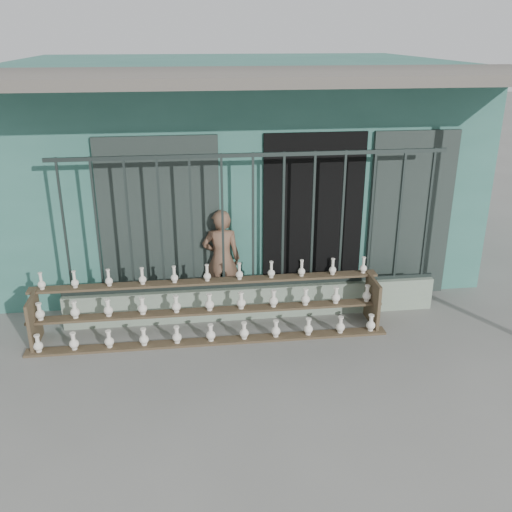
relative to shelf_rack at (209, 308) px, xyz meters
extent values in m
plane|color=slate|center=(0.61, -0.89, -0.36)|extent=(60.00, 60.00, 0.00)
cube|color=#336D60|center=(0.61, 3.41, 1.24)|extent=(7.00, 5.00, 3.20)
cube|color=black|center=(1.51, 0.93, 0.84)|extent=(1.40, 0.12, 2.40)
cube|color=#202B27|center=(-0.59, 0.89, 0.84)|extent=(1.60, 0.08, 2.40)
cube|color=#202B27|center=(2.91, 0.89, 0.84)|extent=(1.20, 0.08, 2.40)
cube|color=#59544C|center=(0.61, 0.31, 2.79)|extent=(7.40, 2.00, 0.12)
cube|color=gray|center=(0.61, 0.41, -0.13)|extent=(5.00, 0.20, 0.45)
cube|color=#283330|center=(-1.74, 0.41, 0.99)|extent=(0.03, 0.03, 1.80)
cube|color=#283330|center=(-1.34, 0.41, 0.99)|extent=(0.03, 0.03, 1.80)
cube|color=#283330|center=(-0.95, 0.41, 0.99)|extent=(0.03, 0.03, 1.80)
cube|color=#283330|center=(-0.56, 0.41, 0.99)|extent=(0.03, 0.03, 1.80)
cube|color=#283330|center=(-0.17, 0.41, 0.99)|extent=(0.03, 0.03, 1.80)
cube|color=#283330|center=(0.22, 0.41, 0.99)|extent=(0.03, 0.03, 1.80)
cube|color=#283330|center=(0.61, 0.41, 0.99)|extent=(0.03, 0.03, 1.80)
cube|color=#283330|center=(1.01, 0.41, 0.99)|extent=(0.03, 0.03, 1.80)
cube|color=#283330|center=(1.40, 0.41, 0.99)|extent=(0.03, 0.03, 1.80)
cube|color=#283330|center=(1.79, 0.41, 0.99)|extent=(0.03, 0.03, 1.80)
cube|color=#283330|center=(2.18, 0.41, 0.99)|extent=(0.03, 0.03, 1.80)
cube|color=#283330|center=(2.57, 0.41, 0.99)|extent=(0.03, 0.03, 1.80)
cube|color=#283330|center=(2.96, 0.41, 0.99)|extent=(0.03, 0.03, 1.80)
cube|color=#283330|center=(0.61, 0.41, 1.86)|extent=(5.00, 0.04, 0.05)
cube|color=#283330|center=(0.61, 0.41, 0.12)|extent=(5.00, 0.04, 0.05)
cube|color=brown|center=(0.00, -0.24, -0.34)|extent=(4.50, 0.18, 0.03)
cube|color=brown|center=(0.00, 0.01, -0.04)|extent=(4.50, 0.18, 0.03)
cube|color=brown|center=(0.00, 0.26, 0.26)|extent=(4.50, 0.18, 0.03)
cube|color=brown|center=(-2.15, 0.01, -0.04)|extent=(0.04, 0.55, 0.64)
cube|color=brown|center=(2.15, 0.01, -0.04)|extent=(0.04, 0.55, 0.64)
imported|color=brown|center=(0.22, 0.77, 0.35)|extent=(0.54, 0.38, 1.43)
camera|label=1|loc=(-0.23, -6.50, 3.28)|focal=40.00mm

